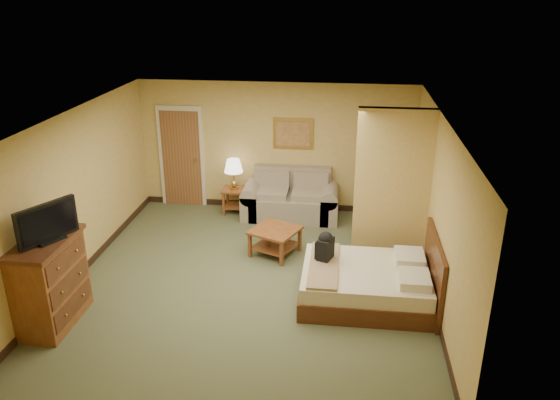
% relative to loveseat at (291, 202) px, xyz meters
% --- Properties ---
extents(floor, '(6.00, 6.00, 0.00)m').
position_rel_loveseat_xyz_m(floor, '(-0.35, -2.58, -0.31)').
color(floor, '#4F5537').
rests_on(floor, ground).
extents(ceiling, '(6.00, 6.00, 0.00)m').
position_rel_loveseat_xyz_m(ceiling, '(-0.35, -2.58, 2.29)').
color(ceiling, white).
rests_on(ceiling, back_wall).
extents(back_wall, '(5.50, 0.02, 2.60)m').
position_rel_loveseat_xyz_m(back_wall, '(-0.35, 0.42, 0.99)').
color(back_wall, tan).
rests_on(back_wall, floor).
extents(left_wall, '(0.02, 6.00, 2.60)m').
position_rel_loveseat_xyz_m(left_wall, '(-3.10, -2.58, 0.99)').
color(left_wall, tan).
rests_on(left_wall, floor).
extents(right_wall, '(0.02, 6.00, 2.60)m').
position_rel_loveseat_xyz_m(right_wall, '(2.40, -2.58, 0.99)').
color(right_wall, tan).
rests_on(right_wall, floor).
extents(partition, '(1.20, 0.15, 2.60)m').
position_rel_loveseat_xyz_m(partition, '(1.80, -1.65, 0.99)').
color(partition, tan).
rests_on(partition, floor).
extents(door, '(0.94, 0.16, 2.10)m').
position_rel_loveseat_xyz_m(door, '(-2.29, 0.39, 0.72)').
color(door, beige).
rests_on(door, floor).
extents(baseboard, '(5.50, 0.02, 0.12)m').
position_rel_loveseat_xyz_m(baseboard, '(-0.35, 0.41, -0.25)').
color(baseboard, black).
rests_on(baseboard, floor).
extents(loveseat, '(1.89, 0.88, 0.95)m').
position_rel_loveseat_xyz_m(loveseat, '(0.00, 0.00, 0.00)').
color(loveseat, gray).
rests_on(loveseat, floor).
extents(side_table, '(0.46, 0.46, 0.51)m').
position_rel_loveseat_xyz_m(side_table, '(-1.15, 0.07, 0.03)').
color(side_table, brown).
rests_on(side_table, floor).
extents(table_lamp, '(0.37, 0.37, 0.62)m').
position_rel_loveseat_xyz_m(table_lamp, '(-1.15, 0.07, 0.67)').
color(table_lamp, '#B68A43').
rests_on(table_lamp, side_table).
extents(coffee_table, '(0.96, 0.96, 0.47)m').
position_rel_loveseat_xyz_m(coffee_table, '(-0.09, -1.65, 0.03)').
color(coffee_table, brown).
rests_on(coffee_table, floor).
extents(wall_picture, '(0.80, 0.04, 0.62)m').
position_rel_loveseat_xyz_m(wall_picture, '(0.00, 0.40, 1.29)').
color(wall_picture, '#B78E3F').
rests_on(wall_picture, back_wall).
extents(dresser, '(0.62, 1.17, 1.25)m').
position_rel_loveseat_xyz_m(dresser, '(-2.82, -4.05, 0.32)').
color(dresser, brown).
rests_on(dresser, floor).
extents(tv, '(0.45, 0.78, 0.52)m').
position_rel_loveseat_xyz_m(tv, '(-2.72, -4.05, 1.19)').
color(tv, black).
rests_on(tv, dresser).
extents(bed, '(1.93, 1.59, 1.03)m').
position_rel_loveseat_xyz_m(bed, '(1.48, -2.93, -0.03)').
color(bed, '#462110').
rests_on(bed, floor).
extents(backpack, '(0.27, 0.32, 0.47)m').
position_rel_loveseat_xyz_m(backpack, '(0.80, -2.75, 0.44)').
color(backpack, black).
rests_on(backpack, bed).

